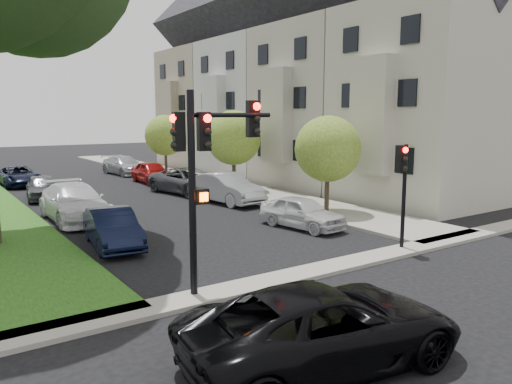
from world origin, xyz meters
TOP-DOWN VIEW (x-y plane):
  - ground at (0.00, 0.00)m, footprint 140.00×140.00m
  - sidewalk_right at (6.75, 24.00)m, footprint 3.50×44.00m
  - sidewalk_cross at (0.00, 2.00)m, footprint 60.00×1.00m
  - house_a at (12.45, 8.00)m, footprint 7.70×7.55m
  - house_b at (12.45, 15.50)m, footprint 7.70×7.55m
  - house_c at (12.45, 23.00)m, footprint 7.70×7.55m
  - house_d at (12.45, 30.50)m, footprint 7.70×7.55m
  - small_tree_a at (6.20, 8.28)m, footprint 3.01×3.01m
  - small_tree_b at (6.20, 16.36)m, footprint 3.21×3.21m
  - small_tree_c at (6.20, 25.98)m, footprint 3.03×3.03m
  - traffic_signal_main at (-3.40, 2.23)m, footprint 2.52×0.69m
  - traffic_signal_secondary at (3.94, 2.19)m, footprint 0.48×0.39m
  - car_cross_near at (-3.42, -2.16)m, footprint 5.65×3.14m
  - car_parked_0 at (3.44, 6.71)m, footprint 2.09×3.99m
  - car_parked_1 at (3.89, 13.44)m, footprint 2.24×4.89m
  - car_parked_2 at (3.69, 17.30)m, footprint 3.34×5.66m
  - car_parked_3 at (3.71, 22.72)m, footprint 1.84×4.33m
  - car_parked_4 at (3.90, 28.57)m, footprint 2.46×5.00m
  - car_parked_5 at (-3.86, 8.15)m, footprint 1.88×4.17m
  - car_parked_6 at (-3.75, 13.41)m, footprint 2.23×5.44m
  - car_parked_7 at (-3.76, 20.02)m, footprint 2.11×4.06m
  - car_parked_8 at (-3.90, 26.38)m, footprint 2.32×4.68m

SIDE VIEW (x-z plane):
  - ground at x=0.00m, z-range 0.00..0.00m
  - sidewalk_right at x=6.75m, z-range 0.00..0.12m
  - sidewalk_cross at x=0.00m, z-range 0.00..0.12m
  - car_parked_8 at x=-3.90m, z-range 0.00..1.28m
  - car_parked_0 at x=3.44m, z-range 0.00..1.29m
  - car_parked_7 at x=-3.76m, z-range 0.00..1.32m
  - car_parked_5 at x=-3.86m, z-range 0.00..1.33m
  - car_parked_4 at x=3.90m, z-range 0.00..1.40m
  - car_parked_3 at x=3.71m, z-range 0.00..1.46m
  - car_parked_2 at x=3.69m, z-range 0.00..1.48m
  - car_cross_near at x=-3.42m, z-range 0.00..1.49m
  - car_parked_1 at x=3.89m, z-range 0.00..1.56m
  - car_parked_6 at x=-3.75m, z-range 0.00..1.58m
  - traffic_signal_secondary at x=3.94m, z-range 0.71..4.30m
  - small_tree_a at x=6.20m, z-range 0.75..5.27m
  - small_tree_c at x=6.20m, z-range 0.75..5.29m
  - small_tree_b at x=6.20m, z-range 0.79..5.61m
  - traffic_signal_main at x=-3.40m, z-range 0.97..6.11m
  - house_a at x=12.45m, z-range -1.05..14.92m
  - house_b at x=12.45m, z-range -1.05..14.92m
  - house_c at x=12.45m, z-range -1.05..14.92m
  - house_d at x=12.45m, z-range -1.05..14.92m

